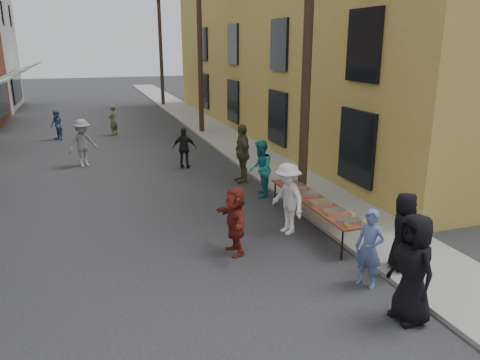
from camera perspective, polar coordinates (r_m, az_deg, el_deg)
ground at (r=10.02m, az=-7.61°, el=-10.92°), size 120.00×120.00×0.00m
sidewalk at (r=25.08m, az=-3.11°, el=5.96°), size 2.20×60.00×0.10m
building_ochre at (r=26.07m, az=10.97°, el=17.03°), size 10.00×28.00×10.00m
utility_pole_near at (r=13.16m, az=8.24°, el=15.91°), size 0.26×0.26×9.00m
utility_pole_mid at (r=24.49m, az=-4.92°, el=16.15°), size 0.26×0.26×9.00m
utility_pole_far at (r=36.26m, az=-9.67°, el=16.03°), size 0.26×0.26×9.00m
serving_table at (r=12.00m, az=9.08°, el=-2.59°), size 0.70×4.00×0.75m
catering_tray_sausage at (r=10.63m, az=13.20°, el=-4.90°), size 0.50×0.33×0.08m
catering_tray_foil_b at (r=11.15m, az=11.47°, el=-3.78°), size 0.50×0.33×0.08m
catering_tray_buns at (r=11.73m, az=9.77°, el=-2.68°), size 0.50×0.33×0.08m
catering_tray_foil_d at (r=12.31m, az=8.25°, el=-1.68°), size 0.50×0.33×0.08m
catering_tray_buns_end at (r=12.91m, az=6.86°, el=-0.78°), size 0.50×0.33×0.08m
condiment_jar_a at (r=10.29m, az=13.02°, el=-5.63°), size 0.07×0.07×0.08m
condiment_jar_b at (r=10.37m, az=12.74°, el=-5.44°), size 0.07×0.07×0.08m
condiment_jar_c at (r=10.45m, az=12.45°, el=-5.25°), size 0.07×0.07×0.08m
cup_stack at (r=10.54m, az=14.85°, el=-5.11°), size 0.08×0.08×0.12m
guest_front_a at (r=8.43m, az=20.34°, el=-10.10°), size 0.64×0.96×1.92m
guest_front_b at (r=9.39m, az=15.50°, el=-8.04°), size 0.61×0.68×1.57m
guest_front_c at (r=14.25m, az=2.50°, el=1.36°), size 0.95×1.05×1.76m
guest_front_d at (r=11.54m, az=5.83°, el=-2.28°), size 0.87×1.26×1.79m
guest_front_e at (r=15.80m, az=0.26°, el=3.28°), size 0.49×1.17×1.98m
guest_queue_back at (r=10.42m, az=-0.62°, el=-4.98°), size 0.49×1.45×1.55m
server at (r=10.05m, az=19.31°, el=-5.92°), size 0.79×0.94×1.63m
passerby_left at (r=18.81m, az=-18.61°, el=4.29°), size 1.35×1.16×1.82m
passerby_mid at (r=17.72m, az=-6.78°, el=3.89°), size 0.98×0.70×1.55m
passerby_right at (r=24.90m, az=-15.21°, el=7.05°), size 0.64×0.68×1.56m
passerby_far at (r=24.50m, az=-21.40°, el=6.25°), size 0.84×0.90×1.48m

